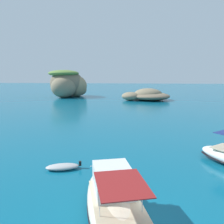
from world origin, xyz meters
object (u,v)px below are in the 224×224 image
(islet_small, at_px, (148,96))
(motorboat_cream, at_px, (114,204))
(islet_large, at_px, (68,85))
(dinghy_tender, at_px, (63,167))

(islet_small, distance_m, motorboat_cream, 58.19)
(islet_large, distance_m, islet_small, 28.30)
(islet_small, bearing_deg, motorboat_cream, -94.72)
(islet_large, relative_size, islet_small, 0.93)
(islet_small, relative_size, motorboat_cream, 1.83)
(islet_large, distance_m, dinghy_tender, 62.13)
(islet_large, bearing_deg, islet_small, -15.12)
(dinghy_tender, bearing_deg, islet_small, 79.68)
(islet_large, xyz_separation_m, islet_small, (27.18, -7.34, -2.89))
(dinghy_tender, bearing_deg, islet_large, 106.59)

